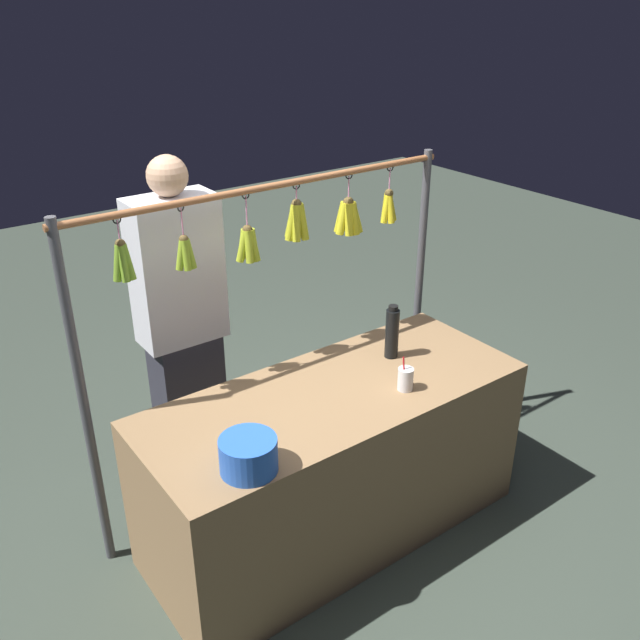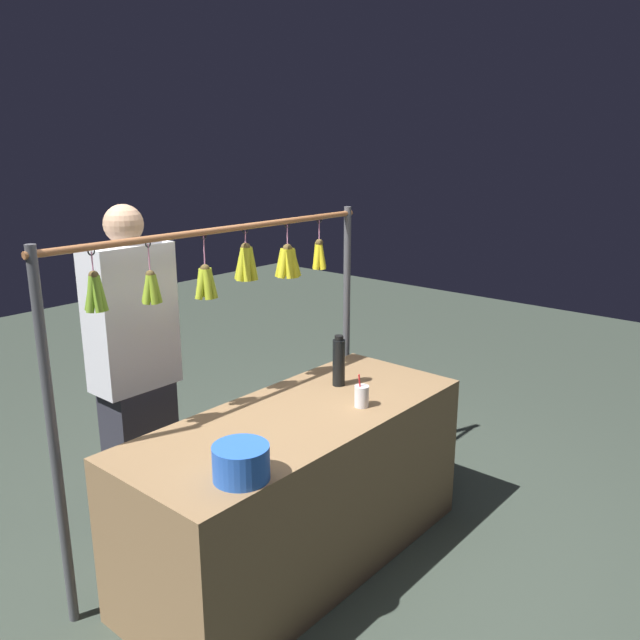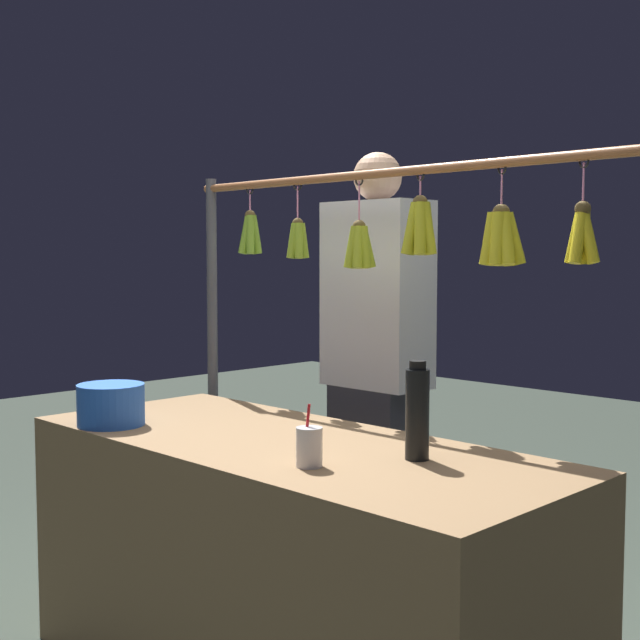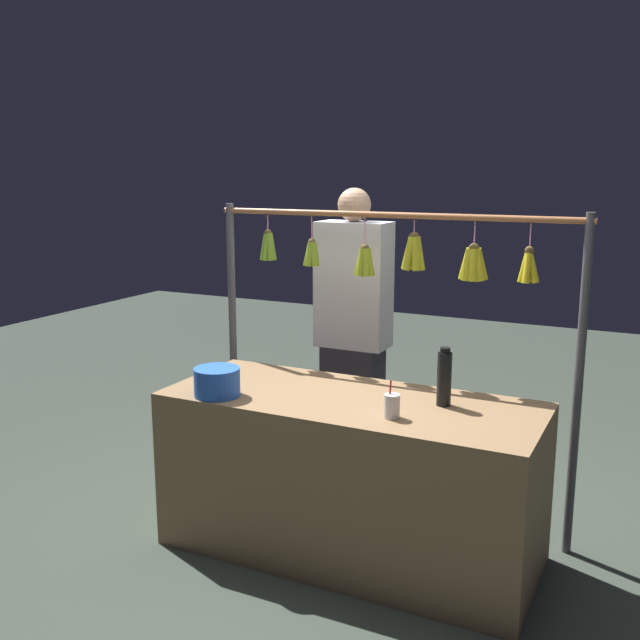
% 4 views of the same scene
% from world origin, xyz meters
% --- Properties ---
extents(ground_plane, '(12.00, 12.00, 0.00)m').
position_xyz_m(ground_plane, '(0.00, 0.00, 0.00)').
color(ground_plane, '#3A443A').
extents(market_counter, '(1.83, 0.74, 0.81)m').
position_xyz_m(market_counter, '(0.00, 0.00, 0.40)').
color(market_counter, olive).
rests_on(market_counter, ground).
extents(display_rack, '(2.03, 0.14, 1.70)m').
position_xyz_m(display_rack, '(-0.04, -0.48, 1.23)').
color(display_rack, '#4C4C51').
rests_on(display_rack, ground).
extents(water_bottle, '(0.07, 0.07, 0.28)m').
position_xyz_m(water_bottle, '(-0.43, -0.10, 0.94)').
color(water_bottle, black).
rests_on(water_bottle, market_counter).
extents(blue_bucket, '(0.23, 0.23, 0.14)m').
position_xyz_m(blue_bucket, '(0.60, 0.25, 0.88)').
color(blue_bucket, blue).
rests_on(blue_bucket, market_counter).
extents(drink_cup, '(0.07, 0.07, 0.17)m').
position_xyz_m(drink_cup, '(-0.28, 0.18, 0.86)').
color(drink_cup, silver).
rests_on(drink_cup, market_counter).
extents(vendor_person, '(0.43, 0.23, 1.79)m').
position_xyz_m(vendor_person, '(0.35, -0.82, 0.88)').
color(vendor_person, '#2D2D38').
rests_on(vendor_person, ground).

